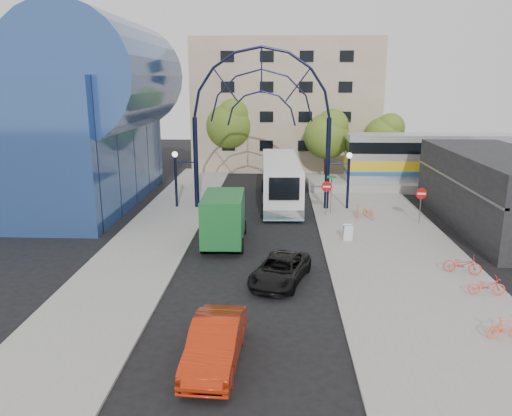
{
  "coord_description": "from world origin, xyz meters",
  "views": [
    {
      "loc": [
        1.31,
        -23.43,
        9.68
      ],
      "look_at": [
        -0.04,
        6.0,
        2.11
      ],
      "focal_mm": 35.0,
      "sensor_mm": 36.0,
      "label": 1
    }
  ],
  "objects_px": {
    "bike_far_b": "(505,327)",
    "bike_far_c": "(487,286)",
    "city_bus": "(281,180)",
    "bike_near_b": "(358,210)",
    "train_car": "(487,158)",
    "sandwich_board": "(348,231)",
    "black_suv": "(280,270)",
    "tree_north_a": "(328,134)",
    "red_sedan": "(215,343)",
    "do_not_enter_sign": "(421,197)",
    "bike_far_a": "(462,264)",
    "gateway_arch": "(262,96)",
    "green_truck": "(225,218)",
    "stop_sign": "(327,190)",
    "tree_north_c": "(386,135)",
    "street_name_sign": "(331,186)",
    "bike_near_a": "(369,212)",
    "tree_north_b": "(230,123)"
  },
  "relations": [
    {
      "from": "bike_far_b",
      "to": "train_car",
      "type": "bearing_deg",
      "value": -29.66
    },
    {
      "from": "street_name_sign",
      "to": "bike_far_b",
      "type": "distance_m",
      "value": 19.06
    },
    {
      "from": "gateway_arch",
      "to": "bike_near_b",
      "type": "bearing_deg",
      "value": -18.64
    },
    {
      "from": "city_bus",
      "to": "gateway_arch",
      "type": "bearing_deg",
      "value": -126.83
    },
    {
      "from": "tree_north_b",
      "to": "bike_near_a",
      "type": "xyz_separation_m",
      "value": [
        11.65,
        -18.67,
        -4.7
      ]
    },
    {
      "from": "tree_north_c",
      "to": "red_sedan",
      "type": "bearing_deg",
      "value": -109.91
    },
    {
      "from": "train_car",
      "to": "bike_far_b",
      "type": "height_order",
      "value": "train_car"
    },
    {
      "from": "red_sedan",
      "to": "do_not_enter_sign",
      "type": "bearing_deg",
      "value": 59.4
    },
    {
      "from": "red_sedan",
      "to": "bike_near_a",
      "type": "relative_size",
      "value": 2.85
    },
    {
      "from": "stop_sign",
      "to": "red_sedan",
      "type": "bearing_deg",
      "value": -105.85
    },
    {
      "from": "tree_north_a",
      "to": "city_bus",
      "type": "bearing_deg",
      "value": -115.33
    },
    {
      "from": "city_bus",
      "to": "bike_far_a",
      "type": "xyz_separation_m",
      "value": [
        9.22,
        -15.28,
        -1.24
      ]
    },
    {
      "from": "stop_sign",
      "to": "train_car",
      "type": "xyz_separation_m",
      "value": [
        15.2,
        10.0,
        0.91
      ]
    },
    {
      "from": "gateway_arch",
      "to": "bike_near_a",
      "type": "bearing_deg",
      "value": -19.41
    },
    {
      "from": "city_bus",
      "to": "bike_near_b",
      "type": "relative_size",
      "value": 8.61
    },
    {
      "from": "do_not_enter_sign",
      "to": "bike_far_c",
      "type": "xyz_separation_m",
      "value": [
        -0.11,
        -11.79,
        -1.42
      ]
    },
    {
      "from": "bike_far_b",
      "to": "bike_far_c",
      "type": "bearing_deg",
      "value": -22.41
    },
    {
      "from": "gateway_arch",
      "to": "train_car",
      "type": "relative_size",
      "value": 0.54
    },
    {
      "from": "tree_north_c",
      "to": "stop_sign",
      "type": "bearing_deg",
      "value": -114.69
    },
    {
      "from": "sandwich_board",
      "to": "bike_far_c",
      "type": "relative_size",
      "value": 0.6
    },
    {
      "from": "stop_sign",
      "to": "street_name_sign",
      "type": "height_order",
      "value": "street_name_sign"
    },
    {
      "from": "bike_far_b",
      "to": "bike_far_c",
      "type": "distance_m",
      "value": 4.09
    },
    {
      "from": "stop_sign",
      "to": "green_truck",
      "type": "bearing_deg",
      "value": -136.45
    },
    {
      "from": "tree_north_a",
      "to": "bike_far_a",
      "type": "bearing_deg",
      "value": -79.64
    },
    {
      "from": "bike_far_c",
      "to": "do_not_enter_sign",
      "type": "bearing_deg",
      "value": 1.03
    },
    {
      "from": "stop_sign",
      "to": "bike_near_b",
      "type": "xyz_separation_m",
      "value": [
        2.25,
        -0.38,
        -1.42
      ]
    },
    {
      "from": "sandwich_board",
      "to": "bike_far_c",
      "type": "xyz_separation_m",
      "value": [
        5.29,
        -7.77,
        -0.19
      ]
    },
    {
      "from": "sandwich_board",
      "to": "black_suv",
      "type": "xyz_separation_m",
      "value": [
        -4.15,
        -6.42,
        -0.09
      ]
    },
    {
      "from": "do_not_enter_sign",
      "to": "train_car",
      "type": "distance_m",
      "value": 15.03
    },
    {
      "from": "gateway_arch",
      "to": "tree_north_b",
      "type": "distance_m",
      "value": 16.72
    },
    {
      "from": "red_sedan",
      "to": "bike_near_b",
      "type": "height_order",
      "value": "red_sedan"
    },
    {
      "from": "street_name_sign",
      "to": "bike_near_a",
      "type": "bearing_deg",
      "value": -27.48
    },
    {
      "from": "stop_sign",
      "to": "tree_north_b",
      "type": "bearing_deg",
      "value": 115.83
    },
    {
      "from": "gateway_arch",
      "to": "bike_far_c",
      "type": "xyz_separation_m",
      "value": [
        10.89,
        -15.79,
        -8.0
      ]
    },
    {
      "from": "stop_sign",
      "to": "tree_north_b",
      "type": "xyz_separation_m",
      "value": [
        -8.68,
        17.93,
        3.27
      ]
    },
    {
      "from": "do_not_enter_sign",
      "to": "city_bus",
      "type": "xyz_separation_m",
      "value": [
        -9.52,
        6.13,
        -0.13
      ]
    },
    {
      "from": "black_suv",
      "to": "bike_near_b",
      "type": "height_order",
      "value": "black_suv"
    },
    {
      "from": "do_not_enter_sign",
      "to": "red_sedan",
      "type": "distance_m",
      "value": 21.45
    },
    {
      "from": "city_bus",
      "to": "black_suv",
      "type": "bearing_deg",
      "value": -92.05
    },
    {
      "from": "train_car",
      "to": "black_suv",
      "type": "height_order",
      "value": "train_car"
    },
    {
      "from": "gateway_arch",
      "to": "tree_north_a",
      "type": "bearing_deg",
      "value": 62.83
    },
    {
      "from": "gateway_arch",
      "to": "bike_far_c",
      "type": "distance_m",
      "value": 20.78
    },
    {
      "from": "tree_north_a",
      "to": "bike_far_b",
      "type": "height_order",
      "value": "tree_north_a"
    },
    {
      "from": "train_car",
      "to": "green_truck",
      "type": "relative_size",
      "value": 3.94
    },
    {
      "from": "sandwich_board",
      "to": "tree_north_a",
      "type": "distance_m",
      "value": 20.33
    },
    {
      "from": "stop_sign",
      "to": "bike_near_a",
      "type": "height_order",
      "value": "stop_sign"
    },
    {
      "from": "bike_far_a",
      "to": "bike_far_c",
      "type": "relative_size",
      "value": 1.11
    },
    {
      "from": "tree_north_b",
      "to": "bike_near_b",
      "type": "height_order",
      "value": "tree_north_b"
    },
    {
      "from": "train_car",
      "to": "bike_near_a",
      "type": "height_order",
      "value": "train_car"
    },
    {
      "from": "gateway_arch",
      "to": "bike_far_c",
      "type": "relative_size",
      "value": 8.21
    }
  ]
}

